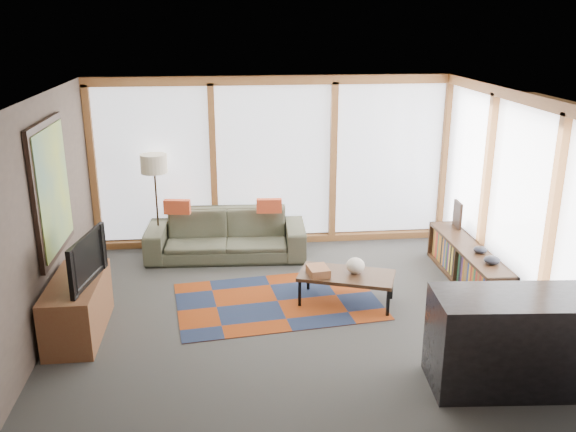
{
  "coord_description": "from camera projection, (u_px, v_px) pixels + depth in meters",
  "views": [
    {
      "loc": [
        -0.75,
        -6.6,
        3.4
      ],
      "look_at": [
        0.0,
        0.4,
        1.1
      ],
      "focal_mm": 38.0,
      "sensor_mm": 36.0,
      "label": 1
    }
  ],
  "objects": [
    {
      "name": "ground",
      "position": [
        291.0,
        312.0,
        7.37
      ],
      "size": [
        5.5,
        5.5,
        0.0
      ],
      "primitive_type": "plane",
      "color": "#30302D",
      "rests_on": "ground"
    },
    {
      "name": "room_envelope",
      "position": [
        327.0,
        177.0,
        7.47
      ],
      "size": [
        5.52,
        5.02,
        2.62
      ],
      "color": "#443833",
      "rests_on": "ground"
    },
    {
      "name": "rug",
      "position": [
        278.0,
        301.0,
        7.65
      ],
      "size": [
        2.66,
        1.89,
        0.01
      ],
      "primitive_type": "cube",
      "rotation": [
        0.0,
        0.0,
        0.12
      ],
      "color": "maroon",
      "rests_on": "ground"
    },
    {
      "name": "sofa",
      "position": [
        226.0,
        235.0,
        9.02
      ],
      "size": [
        2.37,
        1.03,
        0.68
      ],
      "primitive_type": "imported",
      "rotation": [
        0.0,
        0.0,
        -0.05
      ],
      "color": "#3A3F2E",
      "rests_on": "ground"
    },
    {
      "name": "pillow_left",
      "position": [
        177.0,
        207.0,
        8.84
      ],
      "size": [
        0.39,
        0.17,
        0.21
      ],
      "primitive_type": "cube",
      "rotation": [
        0.0,
        0.0,
        -0.15
      ],
      "color": "#BE4323",
      "rests_on": "sofa"
    },
    {
      "name": "pillow_right",
      "position": [
        269.0,
        206.0,
        8.9
      ],
      "size": [
        0.38,
        0.13,
        0.2
      ],
      "primitive_type": "cube",
      "rotation": [
        0.0,
        0.0,
        -0.06
      ],
      "color": "#BE4323",
      "rests_on": "sofa"
    },
    {
      "name": "floor_lamp",
      "position": [
        157.0,
        206.0,
        8.91
      ],
      "size": [
        0.39,
        0.39,
        1.55
      ],
      "primitive_type": null,
      "color": "black",
      "rests_on": "ground"
    },
    {
      "name": "coffee_table",
      "position": [
        346.0,
        288.0,
        7.58
      ],
      "size": [
        1.28,
        0.94,
        0.39
      ],
      "primitive_type": null,
      "rotation": [
        0.0,
        0.0,
        -0.35
      ],
      "color": "#311D14",
      "rests_on": "ground"
    },
    {
      "name": "book_stack",
      "position": [
        318.0,
        271.0,
        7.48
      ],
      "size": [
        0.28,
        0.33,
        0.1
      ],
      "primitive_type": "cube",
      "rotation": [
        0.0,
        0.0,
        0.14
      ],
      "color": "brown",
      "rests_on": "coffee_table"
    },
    {
      "name": "vase",
      "position": [
        355.0,
        266.0,
        7.51
      ],
      "size": [
        0.27,
        0.27,
        0.2
      ],
      "primitive_type": "ellipsoid",
      "rotation": [
        0.0,
        0.0,
        -0.2
      ],
      "color": "beige",
      "rests_on": "coffee_table"
    },
    {
      "name": "bookshelf",
      "position": [
        468.0,
        265.0,
        8.11
      ],
      "size": [
        0.38,
        2.1,
        0.52
      ],
      "primitive_type": null,
      "color": "#311D14",
      "rests_on": "ground"
    },
    {
      "name": "bowl_a",
      "position": [
        492.0,
        260.0,
        7.45
      ],
      "size": [
        0.22,
        0.22,
        0.1
      ],
      "primitive_type": "ellipsoid",
      "rotation": [
        0.0,
        0.0,
        0.1
      ],
      "color": "black",
      "rests_on": "bookshelf"
    },
    {
      "name": "bowl_b",
      "position": [
        480.0,
        250.0,
        7.8
      ],
      "size": [
        0.18,
        0.18,
        0.09
      ],
      "primitive_type": "ellipsoid",
      "rotation": [
        0.0,
        0.0,
        -0.01
      ],
      "color": "black",
      "rests_on": "bookshelf"
    },
    {
      "name": "shelf_picture",
      "position": [
        458.0,
        214.0,
        8.72
      ],
      "size": [
        0.05,
        0.29,
        0.38
      ],
      "primitive_type": "cube",
      "rotation": [
        0.0,
        0.0,
        -0.04
      ],
      "color": "black",
      "rests_on": "bookshelf"
    },
    {
      "name": "tv_console",
      "position": [
        78.0,
        307.0,
        6.79
      ],
      "size": [
        0.54,
        1.28,
        0.64
      ],
      "primitive_type": "cube",
      "color": "brown",
      "rests_on": "ground"
    },
    {
      "name": "television",
      "position": [
        79.0,
        259.0,
        6.58
      ],
      "size": [
        0.29,
        0.95,
        0.54
      ],
      "primitive_type": "imported",
      "rotation": [
        0.0,
        0.0,
        1.39
      ],
      "color": "black",
      "rests_on": "tv_console"
    },
    {
      "name": "bar_counter",
      "position": [
        511.0,
        341.0,
        5.78
      ],
      "size": [
        1.54,
        0.81,
        0.94
      ],
      "primitive_type": "cube",
      "rotation": [
        0.0,
        0.0,
        -0.08
      ],
      "color": "black",
      "rests_on": "ground"
    }
  ]
}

